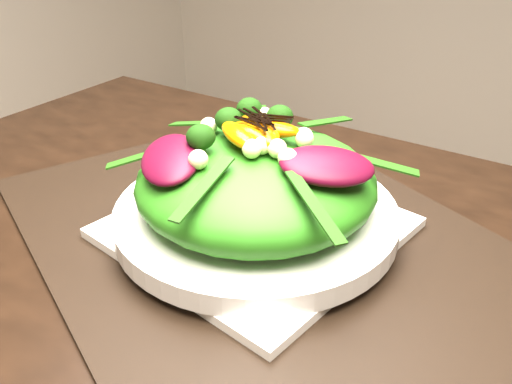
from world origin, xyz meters
The scene contains 9 objects.
placemat centered at (-0.31, 0.15, 0.75)m, with size 0.51×0.38×0.00m, color black.
plate_base centered at (-0.31, 0.15, 0.76)m, with size 0.24×0.24×0.01m, color white.
salad_bowl centered at (-0.31, 0.15, 0.77)m, with size 0.27×0.27×0.02m, color silver.
lettuce_mound centered at (-0.31, 0.15, 0.81)m, with size 0.22×0.22×0.08m, color #2E7916.
radicchio_leaf centered at (-0.24, 0.15, 0.85)m, with size 0.08×0.05×0.02m, color #3E0617.
orange_segment centered at (-0.34, 0.18, 0.85)m, with size 0.05×0.02×0.01m, color #DD6503.
broccoli_floret centered at (-0.36, 0.17, 0.86)m, with size 0.04×0.04×0.04m, color black.
macadamia_nut centered at (-0.28, 0.11, 0.85)m, with size 0.02×0.02×0.02m, color beige.
balsamic_drizzle centered at (-0.34, 0.18, 0.86)m, with size 0.04×0.00×0.00m, color black.
Camera 1 is at (-0.07, -0.22, 1.05)m, focal length 38.00 mm.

